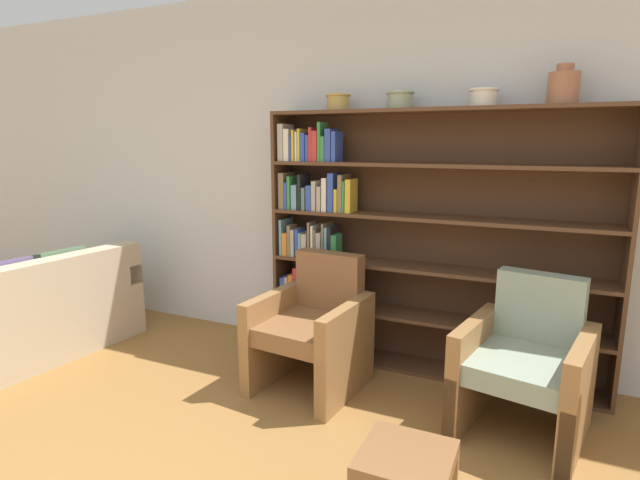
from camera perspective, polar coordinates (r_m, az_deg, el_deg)
wall_back at (r=3.75m, az=7.09°, el=7.35°), size 12.00×0.06×2.75m
bookshelf at (r=3.60m, az=8.54°, el=-0.39°), size 2.35×0.30×1.84m
bowl_copper at (r=3.67m, az=2.10°, el=15.57°), size 0.18×0.18×0.12m
bowl_slate at (r=3.52m, az=9.13°, el=15.63°), size 0.19×0.19×0.12m
bowl_cream at (r=3.42m, az=18.21°, el=15.34°), size 0.18×0.18×0.11m
vase_tall at (r=3.40m, az=26.07°, el=15.43°), size 0.18×0.18×0.23m
couch at (r=4.49m, az=-30.42°, el=-7.66°), size 1.07×1.61×0.81m
armchair_leather at (r=3.37m, az=-0.82°, el=-10.13°), size 0.70×0.74×0.87m
armchair_cushioned at (r=3.09m, az=22.47°, el=-13.08°), size 0.76×0.79×0.87m
footstool at (r=2.28m, az=9.79°, el=-24.23°), size 0.37×0.37×0.37m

